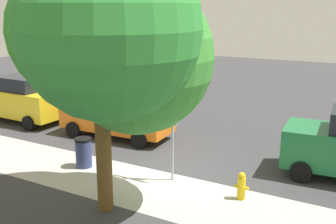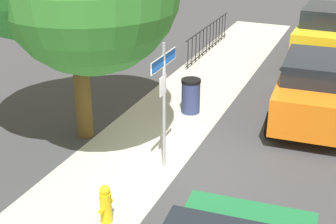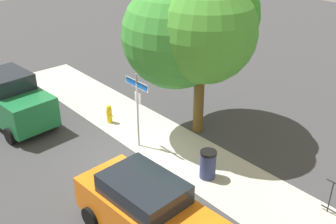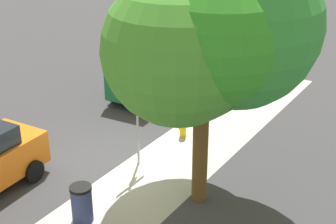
{
  "view_description": "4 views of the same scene",
  "coord_description": "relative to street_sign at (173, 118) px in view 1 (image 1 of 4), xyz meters",
  "views": [
    {
      "loc": [
        -5.74,
        10.38,
        5.1
      ],
      "look_at": [
        -0.0,
        0.09,
        2.02
      ],
      "focal_mm": 43.11,
      "sensor_mm": 36.0,
      "label": 1
    },
    {
      "loc": [
        -8.71,
        -3.23,
        5.44
      ],
      "look_at": [
        -0.14,
        0.39,
        1.26
      ],
      "focal_mm": 50.2,
      "sensor_mm": 36.0,
      "label": 2
    },
    {
      "loc": [
        9.88,
        -7.12,
        7.87
      ],
      "look_at": [
        0.53,
        1.08,
        1.5
      ],
      "focal_mm": 42.47,
      "sensor_mm": 36.0,
      "label": 3
    },
    {
      "loc": [
        10.0,
        8.14,
        7.5
      ],
      "look_at": [
        -0.64,
        1.26,
        1.78
      ],
      "focal_mm": 52.62,
      "sensor_mm": 36.0,
      "label": 4
    }
  ],
  "objects": [
    {
      "name": "car_orange",
      "position": [
        3.94,
        -2.64,
        -1.02
      ],
      "size": [
        4.57,
        2.14,
        1.8
      ],
      "rotation": [
        0.0,
        0.0,
        0.06
      ],
      "color": "orange",
      "rests_on": "ground_plane"
    },
    {
      "name": "sidewalk_strip",
      "position": [
        2.34,
        0.9,
        -1.93
      ],
      "size": [
        24.0,
        2.6,
        0.0
      ],
      "primitive_type": "cube",
      "color": "#AEACA0",
      "rests_on": "ground_plane"
    },
    {
      "name": "street_sign",
      "position": [
        0.0,
        0.0,
        0.0
      ],
      "size": [
        1.24,
        0.07,
        2.86
      ],
      "color": "#9EA0A5",
      "rests_on": "ground_plane"
    },
    {
      "name": "car_yellow",
      "position": [
        9.21,
        -2.38,
        -0.9
      ],
      "size": [
        4.55,
        2.02,
        2.09
      ],
      "rotation": [
        0.0,
        0.0,
        -0.02
      ],
      "color": "gold",
      "rests_on": "ground_plane"
    },
    {
      "name": "fire_hydrant",
      "position": [
        -2.24,
        0.2,
        -1.55
      ],
      "size": [
        0.42,
        0.22,
        0.78
      ],
      "color": "yellow",
      "rests_on": "ground_plane"
    },
    {
      "name": "shade_tree",
      "position": [
        0.41,
        2.39,
        2.38
      ],
      "size": [
        5.01,
        5.17,
        6.66
      ],
      "color": "brown",
      "rests_on": "ground_plane"
    },
    {
      "name": "trash_bin",
      "position": [
        3.04,
        0.5,
        -1.44
      ],
      "size": [
        0.55,
        0.55,
        0.98
      ],
      "color": "navy",
      "rests_on": "ground_plane"
    },
    {
      "name": "ground_plane",
      "position": [
        0.34,
        -0.4,
        -1.93
      ],
      "size": [
        60.0,
        60.0,
        0.0
      ],
      "primitive_type": "plane",
      "color": "#38383A"
    }
  ]
}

